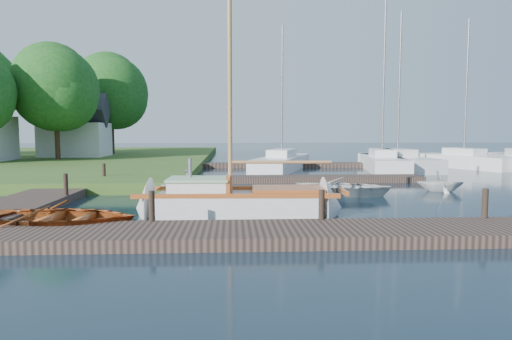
{
  "coord_description": "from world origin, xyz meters",
  "views": [
    {
      "loc": [
        -0.87,
        -16.95,
        2.69
      ],
      "look_at": [
        0.0,
        0.0,
        1.2
      ],
      "focal_mm": 32.0,
      "sensor_mm": 36.0,
      "label": 1
    }
  ],
  "objects_px": {
    "marina_boat_3": "(382,161)",
    "marina_boat_4": "(397,161)",
    "mooring_post_2": "(322,205)",
    "mooring_post_5": "(104,172)",
    "tender_d": "(440,180)",
    "tree_3": "(56,88)",
    "sailboat": "(242,204)",
    "marina_boat_5": "(464,160)",
    "mooring_post_4": "(66,184)",
    "mooring_post_1": "(152,206)",
    "tender_c": "(342,185)",
    "marina_boat_1": "(282,162)",
    "house_c": "(75,131)",
    "mooring_post_3": "(485,203)",
    "dinghy": "(57,214)",
    "tree_7": "(111,92)",
    "tender_b": "(189,182)"
  },
  "relations": [
    {
      "from": "mooring_post_2",
      "to": "tender_c",
      "type": "relative_size",
      "value": 0.2
    },
    {
      "from": "dinghy",
      "to": "mooring_post_2",
      "type": "bearing_deg",
      "value": -87.1
    },
    {
      "from": "marina_boat_3",
      "to": "tree_3",
      "type": "xyz_separation_m",
      "value": [
        -23.31,
        4.47,
        5.24
      ]
    },
    {
      "from": "sailboat",
      "to": "tender_d",
      "type": "height_order",
      "value": "sailboat"
    },
    {
      "from": "tender_b",
      "to": "tree_3",
      "type": "xyz_separation_m",
      "value": [
        -11.37,
        16.56,
        5.22
      ]
    },
    {
      "from": "marina_boat_5",
      "to": "marina_boat_3",
      "type": "bearing_deg",
      "value": 79.87
    },
    {
      "from": "marina_boat_5",
      "to": "sailboat",
      "type": "bearing_deg",
      "value": 115.65
    },
    {
      "from": "mooring_post_1",
      "to": "tender_d",
      "type": "xyz_separation_m",
      "value": [
        11.26,
        7.52,
        -0.19
      ]
    },
    {
      "from": "mooring_post_2",
      "to": "tree_3",
      "type": "height_order",
      "value": "tree_3"
    },
    {
      "from": "tender_b",
      "to": "marina_boat_3",
      "type": "height_order",
      "value": "marina_boat_3"
    },
    {
      "from": "dinghy",
      "to": "tender_c",
      "type": "distance_m",
      "value": 11.05
    },
    {
      "from": "mooring_post_2",
      "to": "marina_boat_1",
      "type": "distance_m",
      "value": 18.75
    },
    {
      "from": "marina_boat_1",
      "to": "marina_boat_4",
      "type": "height_order",
      "value": "marina_boat_4"
    },
    {
      "from": "mooring_post_1",
      "to": "mooring_post_5",
      "type": "bearing_deg",
      "value": 111.8
    },
    {
      "from": "tree_7",
      "to": "mooring_post_5",
      "type": "bearing_deg",
      "value": -76.64
    },
    {
      "from": "tender_c",
      "to": "marina_boat_5",
      "type": "height_order",
      "value": "marina_boat_5"
    },
    {
      "from": "dinghy",
      "to": "marina_boat_4",
      "type": "xyz_separation_m",
      "value": [
        16.07,
        18.42,
        0.12
      ]
    },
    {
      "from": "tender_b",
      "to": "tender_c",
      "type": "distance_m",
      "value": 6.25
    },
    {
      "from": "mooring_post_4",
      "to": "sailboat",
      "type": "relative_size",
      "value": 0.08
    },
    {
      "from": "marina_boat_1",
      "to": "tree_3",
      "type": "height_order",
      "value": "marina_boat_1"
    },
    {
      "from": "mooring_post_3",
      "to": "tree_3",
      "type": "bearing_deg",
      "value": 130.95
    },
    {
      "from": "tender_c",
      "to": "tender_d",
      "type": "height_order",
      "value": "tender_d"
    },
    {
      "from": "mooring_post_1",
      "to": "tender_c",
      "type": "bearing_deg",
      "value": 44.36
    },
    {
      "from": "tender_b",
      "to": "tender_d",
      "type": "relative_size",
      "value": 1.17
    },
    {
      "from": "mooring_post_2",
      "to": "tree_3",
      "type": "relative_size",
      "value": 0.09
    },
    {
      "from": "mooring_post_3",
      "to": "tender_c",
      "type": "height_order",
      "value": "mooring_post_3"
    },
    {
      "from": "marina_boat_4",
      "to": "tree_3",
      "type": "bearing_deg",
      "value": 72.55
    },
    {
      "from": "marina_boat_4",
      "to": "house_c",
      "type": "distance_m",
      "value": 25.89
    },
    {
      "from": "mooring_post_5",
      "to": "marina_boat_3",
      "type": "bearing_deg",
      "value": 27.73
    },
    {
      "from": "mooring_post_1",
      "to": "marina_boat_3",
      "type": "height_order",
      "value": "marina_boat_3"
    },
    {
      "from": "tender_d",
      "to": "tree_3",
      "type": "distance_m",
      "value": 27.65
    },
    {
      "from": "mooring_post_2",
      "to": "mooring_post_5",
      "type": "distance_m",
      "value": 13.12
    },
    {
      "from": "tender_c",
      "to": "marina_boat_4",
      "type": "relative_size",
      "value": 0.38
    },
    {
      "from": "tree_7",
      "to": "tree_3",
      "type": "bearing_deg",
      "value": -104.04
    },
    {
      "from": "mooring_post_3",
      "to": "mooring_post_5",
      "type": "bearing_deg",
      "value": 142.43
    },
    {
      "from": "dinghy",
      "to": "marina_boat_3",
      "type": "height_order",
      "value": "marina_boat_3"
    },
    {
      "from": "mooring_post_2",
      "to": "mooring_post_5",
      "type": "xyz_separation_m",
      "value": [
        -8.5,
        10.0,
        0.0
      ]
    },
    {
      "from": "mooring_post_1",
      "to": "dinghy",
      "type": "relative_size",
      "value": 0.19
    },
    {
      "from": "tender_b",
      "to": "house_c",
      "type": "height_order",
      "value": "house_c"
    },
    {
      "from": "mooring_post_4",
      "to": "marina_boat_3",
      "type": "distance_m",
      "value": 21.22
    },
    {
      "from": "mooring_post_2",
      "to": "tree_3",
      "type": "distance_m",
      "value": 28.24
    },
    {
      "from": "marina_boat_1",
      "to": "tree_7",
      "type": "relative_size",
      "value": 1.02
    },
    {
      "from": "mooring_post_2",
      "to": "mooring_post_1",
      "type": "bearing_deg",
      "value": 180.0
    },
    {
      "from": "marina_boat_1",
      "to": "marina_boat_3",
      "type": "relative_size",
      "value": 0.78
    },
    {
      "from": "tender_c",
      "to": "house_c",
      "type": "height_order",
      "value": "house_c"
    },
    {
      "from": "mooring_post_3",
      "to": "tender_d",
      "type": "distance_m",
      "value": 7.85
    },
    {
      "from": "dinghy",
      "to": "marina_boat_4",
      "type": "bearing_deg",
      "value": -35.14
    },
    {
      "from": "marina_boat_3",
      "to": "marina_boat_4",
      "type": "xyz_separation_m",
      "value": [
        1.16,
        0.23,
        -0.01
      ]
    },
    {
      "from": "sailboat",
      "to": "marina_boat_5",
      "type": "bearing_deg",
      "value": 48.69
    },
    {
      "from": "mooring_post_3",
      "to": "dinghy",
      "type": "bearing_deg",
      "value": 178.13
    }
  ]
}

